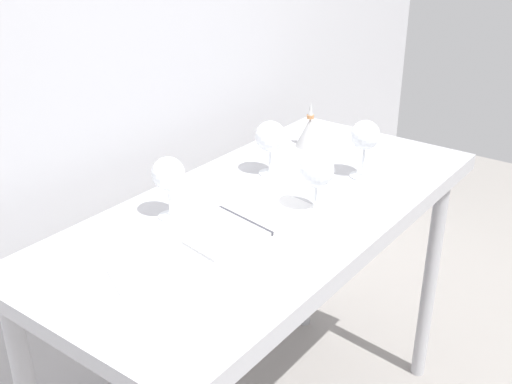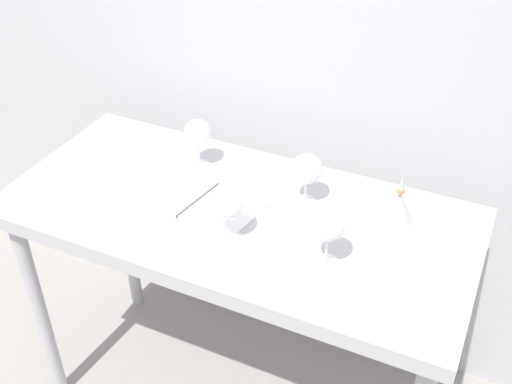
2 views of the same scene
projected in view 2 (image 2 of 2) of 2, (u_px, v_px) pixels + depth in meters
The scene contains 9 objects.
back_wall at pixel (303, 23), 1.99m from camera, with size 3.80×0.04×2.60m, color #B5B5BA.
steel_counter at pixel (237, 237), 1.91m from camera, with size 1.40×0.65×0.90m.
wine_glass_far_right at pixel (307, 170), 1.82m from camera, with size 0.09×0.09×0.17m.
wine_glass_far_left at pixel (197, 134), 1.98m from camera, with size 0.09×0.09×0.17m.
wine_glass_near_right at pixel (328, 226), 1.59m from camera, with size 0.09×0.09×0.17m.
wine_glass_near_center at pixel (227, 204), 1.68m from camera, with size 0.09×0.09×0.17m.
open_notebook at pixel (199, 200), 1.88m from camera, with size 0.40×0.26×0.01m.
tasting_sheet_upper at pixel (138, 166), 2.04m from camera, with size 0.19×0.27×0.00m, color white.
decanter_funnel at pixel (398, 206), 1.78m from camera, with size 0.09×0.09×0.15m.
Camera 2 is at (0.67, -1.32, 2.02)m, focal length 44.04 mm.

